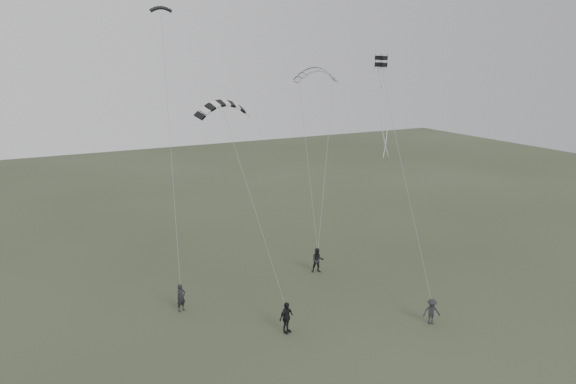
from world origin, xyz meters
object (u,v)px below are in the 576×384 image
flyer_right (318,260)px  kite_striped (223,103)px  kite_dark_small (161,8)px  kite_box (381,61)px  flyer_left (181,298)px  flyer_far (432,312)px  flyer_center (286,318)px  kite_pale_large (317,70)px

flyer_right → kite_striped: bearing=-142.5°
kite_dark_small → kite_box: (12.45, -8.32, -3.53)m
flyer_right → flyer_left: bearing=-149.0°
flyer_left → flyer_far: 15.82m
flyer_far → kite_box: size_ratio=2.29×
flyer_center → kite_dark_small: (-3.15, 12.40, 18.27)m
flyer_center → kite_pale_large: bearing=31.8°
flyer_right → flyer_center: (-6.53, -7.36, 0.01)m
flyer_left → kite_dark_small: bearing=55.8°
flyer_left → kite_striped: size_ratio=0.53×
kite_pale_large → flyer_right: bearing=-108.6°
flyer_right → flyer_far: 10.70m
kite_dark_small → kite_striped: bearing=-67.2°
flyer_right → kite_dark_small: (-9.68, 5.04, 18.28)m
kite_striped → kite_dark_small: bearing=100.6°
flyer_right → flyer_far: flyer_right is taller
flyer_left → kite_pale_large: (13.90, 6.67, 14.03)m
kite_striped → flyer_center: bearing=-74.6°
flyer_left → flyer_right: 11.30m
kite_striped → kite_box: size_ratio=4.77×
flyer_left → flyer_center: bearing=-72.4°
kite_dark_small → flyer_right: bearing=-16.9°
flyer_center → kite_dark_small: 22.30m
flyer_left → kite_pale_large: kite_pale_large is taller
kite_dark_small → flyer_far: bearing=-42.8°
flyer_center → kite_pale_large: (9.24, 12.42, 13.98)m
flyer_right → kite_pale_large: (2.71, 5.06, 13.99)m
kite_dark_small → kite_pale_large: (12.39, 0.02, -4.29)m
kite_striped → kite_box: (10.89, -1.14, 2.43)m
flyer_center → kite_dark_small: bearing=82.7°
flyer_right → flyer_far: bearing=-57.1°
kite_dark_small → kite_pale_large: bearing=10.7°
flyer_right → flyer_center: flyer_center is taller
flyer_left → flyer_right: (11.19, 1.61, 0.04)m
kite_striped → kite_box: 11.22m
kite_striped → kite_box: bearing=-7.6°
flyer_right → kite_pale_large: 15.12m
flyer_left → kite_pale_large: bearing=4.2°
flyer_center → kite_pale_large: 20.86m
flyer_far → kite_striped: 18.05m
kite_pale_large → kite_striped: bearing=-136.8°
flyer_far → kite_box: 16.58m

